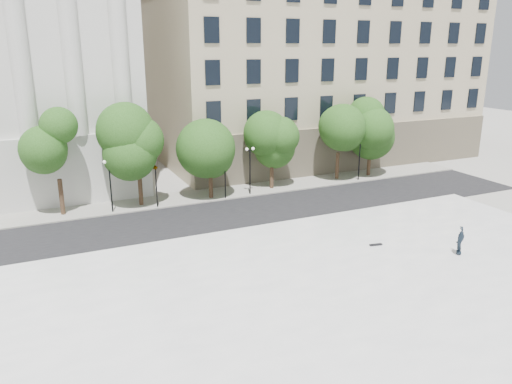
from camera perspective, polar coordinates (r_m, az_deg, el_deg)
ground at (r=24.22m, az=8.20°, el=-16.29°), size 160.00×160.00×0.00m
plaza at (r=26.30m, az=4.62°, el=-12.76°), size 44.00×22.00×0.45m
street at (r=38.99m, az=-6.17°, el=-3.18°), size 60.00×8.00×0.02m
far_sidewalk at (r=44.43m, az=-8.65°, el=-0.74°), size 60.00×4.00×0.12m
building_east at (r=64.11m, az=4.89°, el=14.68°), size 36.00×26.15×23.00m
traffic_light_west at (r=41.31m, az=-11.46°, el=3.09°), size 1.03×1.85×4.24m
traffic_light_east at (r=43.03m, az=-3.59°, el=3.93°), size 0.77×1.88×4.24m
person_lying at (r=33.79m, az=22.14°, el=-6.25°), size 1.70×1.78×0.49m
skateboard at (r=33.72m, az=13.53°, el=-5.87°), size 0.88×0.37×0.09m
street_trees at (r=45.05m, az=-0.48°, el=6.29°), size 33.63×5.26×7.65m
lamp_posts at (r=42.43m, az=-8.03°, el=2.46°), size 36.16×0.28×4.40m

